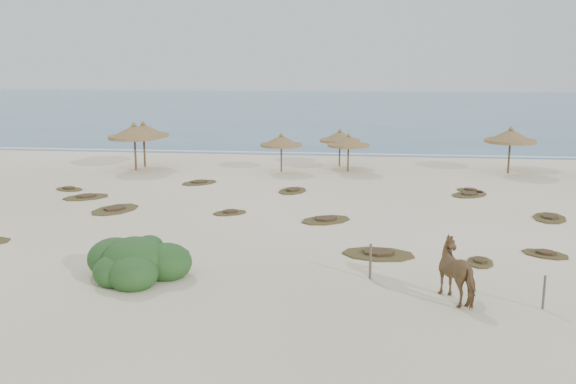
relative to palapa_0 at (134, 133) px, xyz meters
name	(u,v)px	position (x,y,z in m)	size (l,w,h in m)	color
ground	(299,254)	(12.44, -17.06, -2.45)	(160.00, 160.00, 0.00)	#FBEACF
ocean	(349,107)	(12.44, 57.94, -2.45)	(200.00, 100.00, 0.01)	#2D6088
foam_line	(333,154)	(12.44, 8.94, -2.45)	(70.00, 0.60, 0.01)	silver
palapa_0	(134,133)	(0.00, 0.00, 0.00)	(3.41, 3.41, 3.16)	brown
palapa_1	(143,131)	(0.12, 1.38, -0.04)	(4.17, 4.17, 3.11)	brown
palapa_2	(281,141)	(9.49, 0.58, -0.50)	(3.47, 3.47, 2.52)	brown
palapa_3	(340,137)	(13.12, 3.14, -0.47)	(2.97, 2.97, 2.55)	brown
palapa_4	(348,142)	(13.75, 1.10, -0.52)	(3.25, 3.25, 2.49)	brown
palapa_5	(511,137)	(23.87, 1.65, -0.12)	(3.82, 3.82, 3.01)	brown
horse	(460,272)	(17.65, -21.15, -1.56)	(0.96, 2.11, 1.78)	olive
fence_post_near	(370,261)	(15.02, -19.54, -1.86)	(0.09, 0.09, 1.19)	brown
fence_post_far	(544,293)	(19.96, -21.60, -1.95)	(0.07, 0.07, 1.02)	brown
bush	(136,263)	(7.36, -20.35, -1.93)	(3.57, 3.15, 1.60)	#2A5926
scrub_1	(115,209)	(2.95, -11.11, -2.40)	(2.62, 3.14, 0.16)	brown
scrub_2	(230,212)	(8.56, -11.11, -2.40)	(1.95, 1.77, 0.16)	brown
scrub_3	(326,220)	(13.11, -11.97, -2.40)	(2.85, 2.65, 0.16)	brown
scrub_4	(545,254)	(21.47, -16.16, -2.40)	(2.03, 1.82, 0.16)	brown
scrub_5	(549,218)	(23.17, -10.40, -2.40)	(1.92, 2.50, 0.16)	brown
scrub_6	(199,182)	(5.24, -3.97, -2.40)	(2.58, 2.60, 0.16)	brown
scrub_7	(469,194)	(20.36, -5.57, -2.40)	(2.64, 2.58, 0.16)	brown
scrub_8	(69,189)	(-1.44, -6.68, -2.40)	(1.98, 1.65, 0.16)	brown
scrub_9	(378,254)	(15.34, -16.87, -2.40)	(2.85, 1.99, 0.16)	brown
scrub_10	(470,190)	(20.58, -4.49, -2.40)	(1.92, 1.87, 0.16)	brown
scrub_11	(173,252)	(7.75, -17.51, -2.40)	(1.92, 2.05, 0.16)	brown
scrub_12	(480,262)	(18.90, -17.43, -2.40)	(1.13, 1.55, 0.16)	brown
scrub_13	(292,190)	(10.91, -5.65, -2.40)	(1.91, 2.45, 0.16)	brown
scrub_14	(86,197)	(0.38, -8.56, -2.40)	(2.82, 2.66, 0.16)	brown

